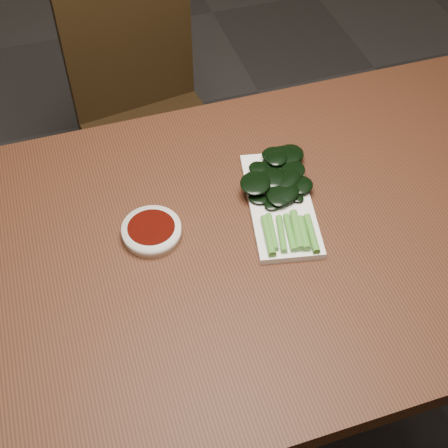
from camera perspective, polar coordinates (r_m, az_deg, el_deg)
ground at (r=1.82m, az=0.86°, el=-16.52°), size 6.00×6.00×0.00m
table at (r=1.23m, az=1.22°, el=-3.39°), size 1.40×0.80×0.75m
chair_far at (r=1.86m, az=-6.98°, el=9.89°), size 0.42×0.42×0.89m
sauce_bowl at (r=1.17m, az=-6.63°, el=-0.65°), size 0.11×0.11×0.03m
serving_plate at (r=1.23m, az=5.15°, el=1.85°), size 0.17×0.30×0.01m
gai_lan at (r=1.24m, az=5.22°, el=3.55°), size 0.19×0.30×0.03m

